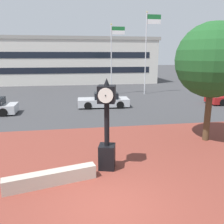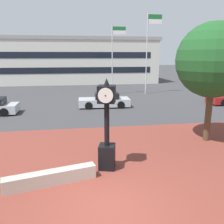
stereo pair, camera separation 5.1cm
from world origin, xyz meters
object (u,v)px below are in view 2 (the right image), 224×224
(flagpole_primary, at_px, (114,54))
(civic_building, at_px, (66,60))
(plaza_tree, at_px, (216,62))
(car_street_near, at_px, (105,101))
(flagpole_secondary, at_px, (148,47))
(street_clock, at_px, (107,130))

(flagpole_primary, distance_m, civic_building, 16.04)
(plaza_tree, xyz_separation_m, car_street_near, (-4.56, 8.99, -3.53))
(car_street_near, relative_size, civic_building, 0.15)
(plaza_tree, xyz_separation_m, civic_building, (-8.48, 30.34, -0.51))
(car_street_near, bearing_deg, civic_building, 12.20)
(flagpole_primary, distance_m, flagpole_secondary, 4.06)
(flagpole_secondary, bearing_deg, civic_building, 122.98)
(car_street_near, height_order, civic_building, civic_building)
(street_clock, height_order, flagpole_secondary, flagpole_secondary)
(flagpole_secondary, distance_m, civic_building, 17.91)
(street_clock, xyz_separation_m, flagpole_primary, (3.15, 17.93, 2.89))
(street_clock, height_order, plaza_tree, plaza_tree)
(street_clock, height_order, civic_building, civic_building)
(civic_building, bearing_deg, street_clock, -85.50)
(car_street_near, xyz_separation_m, flagpole_secondary, (5.78, 6.40, 4.81))
(plaza_tree, relative_size, civic_building, 0.20)
(flagpole_secondary, relative_size, civic_building, 0.31)
(car_street_near, height_order, flagpole_primary, flagpole_primary)
(car_street_near, xyz_separation_m, civic_building, (-3.92, 21.35, 3.02))
(street_clock, bearing_deg, plaza_tree, 37.99)
(plaza_tree, height_order, car_street_near, plaza_tree)
(flagpole_primary, relative_size, civic_building, 0.26)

